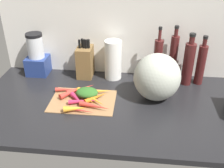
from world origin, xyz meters
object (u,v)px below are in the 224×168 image
carrot_2 (84,101)px  carrot_10 (72,92)px  cutting_board (83,101)px  carrot_0 (97,91)px  knife_block (85,61)px  bottle_2 (188,63)px  carrot_5 (96,97)px  bottle_1 (173,57)px  carrot_8 (95,100)px  carrot_1 (95,106)px  winter_squash (157,77)px  blender_appliance (37,57)px  bottle_3 (201,64)px  carrot_6 (81,89)px  bottle_0 (157,60)px  carrot_9 (75,109)px  carrot_11 (86,96)px  carrot_4 (79,110)px  carrot_3 (66,90)px  carrot_7 (77,99)px  paper_towel_roll (113,60)px

carrot_2 → carrot_10: (-8.75, 8.51, 0.29)cm
cutting_board → carrot_10: (-7.36, 5.46, 1.98)cm
carrot_0 → knife_block: knife_block is taller
carrot_10 → bottle_2: bottle_2 is taller
carrot_5 → bottle_2: bottle_2 is taller
carrot_0 → bottle_1: size_ratio=0.48×
carrot_8 → bottle_2: bottle_2 is taller
carrot_1 → winter_squash: bearing=25.0°
blender_appliance → bottle_3: (103.73, -2.40, 1.29)cm
carrot_0 → carrot_6: carrot_0 is taller
blender_appliance → bottle_0: size_ratio=0.78×
carrot_9 → bottle_1: size_ratio=0.34×
carrot_6 → carrot_1: bearing=-57.2°
carrot_1 → carrot_11: size_ratio=0.95×
carrot_2 → carrot_4: (-0.86, -8.37, -0.19)cm
carrot_6 → bottle_1: (54.34, 22.33, 13.10)cm
cutting_board → carrot_10: bearing=143.5°
cutting_board → carrot_11: size_ratio=2.01×
carrot_2 → bottle_3: 73.97cm
cutting_board → carrot_4: carrot_4 is taller
carrot_4 → knife_block: bearing=96.5°
carrot_10 → bottle_3: bearing=17.0°
carrot_3 → carrot_10: bearing=-32.3°
carrot_7 → blender_appliance: (-33.50, 32.45, 9.67)cm
carrot_1 → carrot_2: (-6.53, 4.36, -0.18)cm
carrot_4 → bottle_2: size_ratio=0.50×
carrot_0 → bottle_3: size_ratio=0.55×
carrot_0 → blender_appliance: size_ratio=0.61×
carrot_4 → carrot_11: carrot_11 is taller
carrot_1 → carrot_4: bearing=-151.5°
carrot_3 → carrot_5: carrot_5 is taller
cutting_board → carrot_9: bearing=-99.2°
carrot_1 → blender_appliance: bearing=139.2°
carrot_3 → bottle_2: bottle_2 is taller
knife_block → bottle_0: bottle_0 is taller
carrot_9 → bottle_2: size_ratio=0.36×
winter_squash → carrot_4: bearing=-154.4°
carrot_9 → paper_towel_roll: size_ratio=0.47×
blender_appliance → paper_towel_roll: 50.11cm
carrot_3 → carrot_4: carrot_3 is taller
carrot_11 → bottle_3: bottle_3 is taller
carrot_1 → carrot_5: size_ratio=1.13×
carrot_10 → carrot_2: bearing=-44.2°
carrot_2 → carrot_6: same height
paper_towel_roll → bottle_3: (53.62, -1.72, 0.65)cm
carrot_4 → carrot_5: carrot_5 is taller
carrot_9 → bottle_3: 80.41cm
carrot_0 → bottle_3: (60.72, 20.62, 10.92)cm
carrot_9 → carrot_11: bearing=76.5°
carrot_2 → winter_squash: (38.94, 10.72, 11.35)cm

